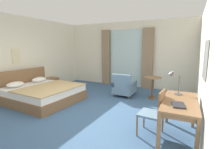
{
  "coord_description": "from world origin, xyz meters",
  "views": [
    {
      "loc": [
        2.62,
        -3.31,
        1.76
      ],
      "look_at": [
        0.66,
        0.64,
        1.0
      ],
      "focal_mm": 25.81,
      "sensor_mm": 36.0,
      "label": 1
    }
  ],
  "objects_px": {
    "nightstand": "(51,83)",
    "armchair_by_window": "(124,87)",
    "writing_desk": "(180,105)",
    "desk_lamp": "(174,77)",
    "bed": "(42,93)",
    "desk_chair": "(155,111)",
    "closed_book": "(178,105)",
    "round_cafe_table": "(153,83)",
    "framed_picture": "(16,56)"
  },
  "relations": [
    {
      "from": "bed",
      "to": "desk_chair",
      "type": "bearing_deg",
      "value": -7.3
    },
    {
      "from": "writing_desk",
      "to": "desk_lamp",
      "type": "xyz_separation_m",
      "value": [
        -0.18,
        0.51,
        0.44
      ]
    },
    {
      "from": "armchair_by_window",
      "to": "nightstand",
      "type": "bearing_deg",
      "value": -172.04
    },
    {
      "from": "desk_chair",
      "to": "armchair_by_window",
      "type": "height_order",
      "value": "desk_chair"
    },
    {
      "from": "nightstand",
      "to": "armchair_by_window",
      "type": "xyz_separation_m",
      "value": [
        3.13,
        0.44,
        0.09
      ]
    },
    {
      "from": "desk_chair",
      "to": "round_cafe_table",
      "type": "height_order",
      "value": "desk_chair"
    },
    {
      "from": "desk_lamp",
      "to": "armchair_by_window",
      "type": "relative_size",
      "value": 0.64
    },
    {
      "from": "writing_desk",
      "to": "closed_book",
      "type": "height_order",
      "value": "closed_book"
    },
    {
      "from": "nightstand",
      "to": "closed_book",
      "type": "bearing_deg",
      "value": -21.22
    },
    {
      "from": "writing_desk",
      "to": "desk_lamp",
      "type": "bearing_deg",
      "value": 109.73
    },
    {
      "from": "writing_desk",
      "to": "framed_picture",
      "type": "xyz_separation_m",
      "value": [
        -5.32,
        0.41,
        0.77
      ]
    },
    {
      "from": "desk_lamp",
      "to": "round_cafe_table",
      "type": "distance_m",
      "value": 2.05
    },
    {
      "from": "bed",
      "to": "writing_desk",
      "type": "height_order",
      "value": "bed"
    },
    {
      "from": "desk_lamp",
      "to": "desk_chair",
      "type": "bearing_deg",
      "value": -113.82
    },
    {
      "from": "nightstand",
      "to": "desk_chair",
      "type": "bearing_deg",
      "value": -20.51
    },
    {
      "from": "writing_desk",
      "to": "armchair_by_window",
      "type": "relative_size",
      "value": 1.66
    },
    {
      "from": "round_cafe_table",
      "to": "armchair_by_window",
      "type": "bearing_deg",
      "value": -169.7
    },
    {
      "from": "desk_lamp",
      "to": "closed_book",
      "type": "bearing_deg",
      "value": -78.16
    },
    {
      "from": "writing_desk",
      "to": "desk_lamp",
      "type": "distance_m",
      "value": 0.7
    },
    {
      "from": "desk_lamp",
      "to": "round_cafe_table",
      "type": "height_order",
      "value": "desk_lamp"
    },
    {
      "from": "writing_desk",
      "to": "round_cafe_table",
      "type": "distance_m",
      "value": 2.51
    },
    {
      "from": "writing_desk",
      "to": "armchair_by_window",
      "type": "distance_m",
      "value": 2.92
    },
    {
      "from": "nightstand",
      "to": "round_cafe_table",
      "type": "distance_m",
      "value": 4.17
    },
    {
      "from": "desk_chair",
      "to": "round_cafe_table",
      "type": "xyz_separation_m",
      "value": [
        -0.56,
        2.36,
        0.02
      ]
    },
    {
      "from": "desk_chair",
      "to": "closed_book",
      "type": "relative_size",
      "value": 3.05
    },
    {
      "from": "armchair_by_window",
      "to": "framed_picture",
      "type": "xyz_separation_m",
      "value": [
        -3.34,
        -1.71,
        1.12
      ]
    },
    {
      "from": "writing_desk",
      "to": "framed_picture",
      "type": "distance_m",
      "value": 5.39
    },
    {
      "from": "bed",
      "to": "closed_book",
      "type": "distance_m",
      "value": 4.24
    },
    {
      "from": "desk_lamp",
      "to": "armchair_by_window",
      "type": "bearing_deg",
      "value": 138.21
    },
    {
      "from": "round_cafe_table",
      "to": "framed_picture",
      "type": "bearing_deg",
      "value": -156.4
    },
    {
      "from": "bed",
      "to": "desk_chair",
      "type": "relative_size",
      "value": 2.36
    },
    {
      "from": "closed_book",
      "to": "desk_lamp",
      "type": "bearing_deg",
      "value": 90.19
    },
    {
      "from": "writing_desk",
      "to": "armchair_by_window",
      "type": "bearing_deg",
      "value": 133.07
    },
    {
      "from": "bed",
      "to": "desk_lamp",
      "type": "bearing_deg",
      "value": 1.45
    },
    {
      "from": "bed",
      "to": "framed_picture",
      "type": "height_order",
      "value": "framed_picture"
    },
    {
      "from": "writing_desk",
      "to": "desk_lamp",
      "type": "relative_size",
      "value": 2.61
    },
    {
      "from": "closed_book",
      "to": "armchair_by_window",
      "type": "bearing_deg",
      "value": 117.51
    },
    {
      "from": "armchair_by_window",
      "to": "round_cafe_table",
      "type": "bearing_deg",
      "value": 10.3
    },
    {
      "from": "framed_picture",
      "to": "desk_chair",
      "type": "bearing_deg",
      "value": -5.56
    },
    {
      "from": "closed_book",
      "to": "nightstand",
      "type": "bearing_deg",
      "value": 147.13
    },
    {
      "from": "writing_desk",
      "to": "armchair_by_window",
      "type": "xyz_separation_m",
      "value": [
        -1.98,
        2.12,
        -0.36
      ]
    },
    {
      "from": "bed",
      "to": "armchair_by_window",
      "type": "distance_m",
      "value": 2.77
    },
    {
      "from": "bed",
      "to": "armchair_by_window",
      "type": "bearing_deg",
      "value": 38.04
    },
    {
      "from": "desk_lamp",
      "to": "framed_picture",
      "type": "distance_m",
      "value": 5.15
    },
    {
      "from": "writing_desk",
      "to": "closed_book",
      "type": "distance_m",
      "value": 0.31
    },
    {
      "from": "round_cafe_table",
      "to": "bed",
      "type": "bearing_deg",
      "value": -149.2
    },
    {
      "from": "bed",
      "to": "round_cafe_table",
      "type": "distance_m",
      "value": 3.69
    },
    {
      "from": "bed",
      "to": "nightstand",
      "type": "bearing_deg",
      "value": 126.67
    },
    {
      "from": "writing_desk",
      "to": "round_cafe_table",
      "type": "bearing_deg",
      "value": 113.55
    },
    {
      "from": "bed",
      "to": "desk_chair",
      "type": "distance_m",
      "value": 3.76
    }
  ]
}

